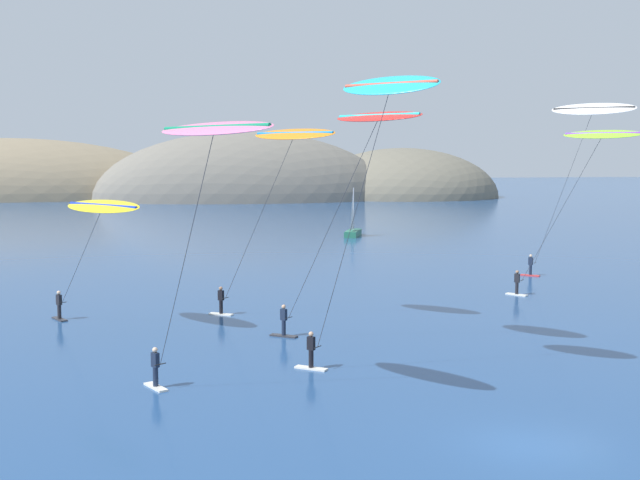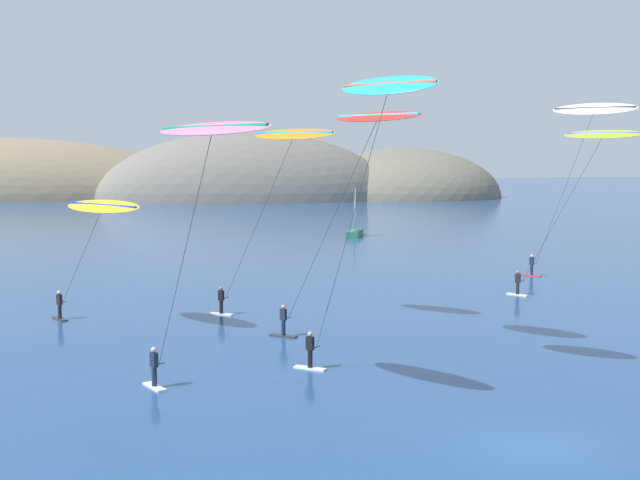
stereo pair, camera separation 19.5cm
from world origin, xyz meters
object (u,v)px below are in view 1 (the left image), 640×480
(kitesurfer_pink, at_px, (209,148))
(kitesurfer_red, at_px, (370,136))
(kitesurfer_lime, at_px, (595,147))
(kitesurfer_white, at_px, (589,120))
(kitesurfer_cyan, at_px, (382,113))
(sailboat_near, at_px, (353,231))
(kitesurfer_orange, at_px, (288,149))
(kitesurfer_yellow, at_px, (99,213))

(kitesurfer_pink, distance_m, kitesurfer_red, 10.70)
(kitesurfer_lime, distance_m, kitesurfer_white, 10.09)
(kitesurfer_red, bearing_deg, kitesurfer_cyan, -97.73)
(sailboat_near, height_order, kitesurfer_pink, kitesurfer_pink)
(kitesurfer_cyan, bearing_deg, kitesurfer_pink, -162.04)
(kitesurfer_lime, relative_size, kitesurfer_orange, 1.01)
(kitesurfer_white, xyz_separation_m, kitesurfer_orange, (-24.54, -12.31, -2.34))
(kitesurfer_pink, bearing_deg, kitesurfer_yellow, 110.39)
(kitesurfer_yellow, distance_m, kitesurfer_red, 15.59)
(kitesurfer_lime, height_order, kitesurfer_yellow, kitesurfer_lime)
(kitesurfer_orange, distance_m, kitesurfer_pink, 15.20)
(kitesurfer_lime, distance_m, kitesurfer_yellow, 30.87)
(kitesurfer_white, bearing_deg, sailboat_near, 106.17)
(sailboat_near, relative_size, kitesurfer_white, 0.43)
(kitesurfer_lime, distance_m, kitesurfer_cyan, 23.79)
(kitesurfer_white, distance_m, kitesurfer_pink, 39.77)
(kitesurfer_orange, height_order, kitesurfer_pink, kitesurfer_orange)
(kitesurfer_cyan, relative_size, kitesurfer_yellow, 1.78)
(kitesurfer_lime, xyz_separation_m, kitesurfer_orange, (-20.26, -3.43, -0.17))
(kitesurfer_white, height_order, kitesurfer_cyan, kitesurfer_white)
(kitesurfer_orange, relative_size, kitesurfer_pink, 1.02)
(sailboat_near, relative_size, kitesurfer_orange, 0.53)
(sailboat_near, distance_m, kitesurfer_yellow, 54.10)
(kitesurfer_lime, bearing_deg, kitesurfer_red, -148.64)
(kitesurfer_cyan, height_order, kitesurfer_red, kitesurfer_cyan)
(kitesurfer_white, xyz_separation_m, kitesurfer_cyan, (-22.25, -24.43, -0.97))
(kitesurfer_red, bearing_deg, kitesurfer_pink, -136.74)
(sailboat_near, height_order, kitesurfer_yellow, kitesurfer_yellow)
(kitesurfer_red, bearing_deg, kitesurfer_white, 41.99)
(kitesurfer_cyan, relative_size, kitesurfer_pink, 1.18)
(kitesurfer_pink, xyz_separation_m, kitesurfer_yellow, (-5.42, 14.58, -3.36))
(sailboat_near, height_order, kitesurfer_white, kitesurfer_white)
(kitesurfer_pink, distance_m, kitesurfer_yellow, 15.91)
(kitesurfer_orange, bearing_deg, kitesurfer_white, 26.63)
(kitesurfer_white, relative_size, kitesurfer_cyan, 1.05)
(sailboat_near, relative_size, kitesurfer_pink, 0.54)
(sailboat_near, bearing_deg, kitesurfer_orange, -106.41)
(kitesurfer_pink, relative_size, kitesurfer_yellow, 1.50)
(kitesurfer_white, relative_size, kitesurfer_red, 1.16)
(kitesurfer_orange, distance_m, kitesurfer_cyan, 12.41)
(kitesurfer_white, xyz_separation_m, kitesurfer_red, (-21.57, -19.41, -1.75))
(kitesurfer_lime, xyz_separation_m, kitesurfer_cyan, (-17.96, -15.55, 1.20))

